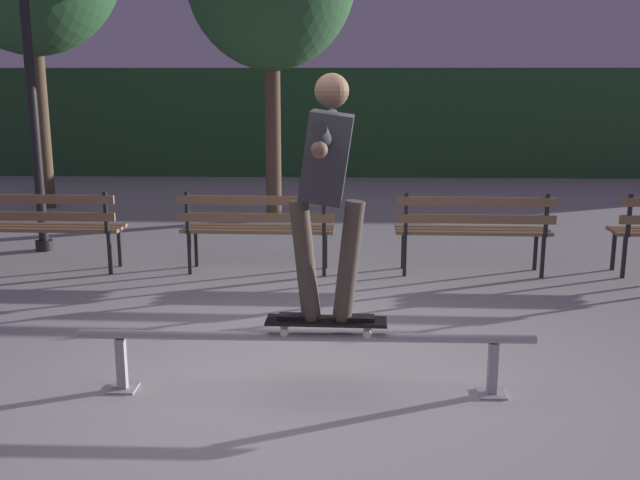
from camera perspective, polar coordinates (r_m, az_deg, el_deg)
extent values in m
plane|color=#ADAAA8|center=(5.10, -1.04, -11.04)|extent=(90.00, 90.00, 0.00)
cube|color=#2D5B33|center=(15.55, 1.02, 9.13)|extent=(24.00, 1.20, 2.17)
cylinder|color=#9E9EA3|center=(4.83, -1.13, -7.47)|extent=(2.97, 0.06, 0.06)
cube|color=#9E9EA3|center=(5.12, -15.07, -9.25)|extent=(0.06, 0.06, 0.36)
cube|color=#9E9EA3|center=(5.18, -14.96, -11.01)|extent=(0.18, 0.18, 0.01)
cube|color=#9E9EA3|center=(5.00, 13.18, -9.68)|extent=(0.06, 0.06, 0.36)
cube|color=#9E9EA3|center=(5.06, 13.08, -11.47)|extent=(0.18, 0.18, 0.01)
cube|color=black|center=(4.79, 0.49, -6.27)|extent=(0.79, 0.23, 0.02)
cube|color=black|center=(4.79, 0.49, -6.16)|extent=(0.77, 0.22, 0.00)
cube|color=#9E9EA3|center=(4.79, 3.68, -6.53)|extent=(0.06, 0.17, 0.02)
cube|color=#9E9EA3|center=(4.82, -2.68, -6.40)|extent=(0.06, 0.17, 0.02)
cylinder|color=beige|center=(4.73, 3.67, -7.25)|extent=(0.05, 0.03, 0.05)
cylinder|color=beige|center=(4.88, 3.68, -6.61)|extent=(0.05, 0.03, 0.05)
cylinder|color=beige|center=(4.76, -2.78, -7.11)|extent=(0.05, 0.03, 0.05)
cylinder|color=beige|center=(4.91, -2.57, -6.48)|extent=(0.05, 0.03, 0.05)
cube|color=black|center=(4.78, 2.66, -6.04)|extent=(0.26, 0.11, 0.03)
cube|color=black|center=(4.80, -1.66, -5.95)|extent=(0.26, 0.11, 0.03)
cylinder|color=#473D33|center=(4.67, 2.22, -1.67)|extent=(0.21, 0.13, 0.79)
cylinder|color=#473D33|center=(4.69, -1.21, -1.61)|extent=(0.21, 0.13, 0.79)
cube|color=#2D2D33|center=(4.56, 0.52, 6.42)|extent=(0.34, 0.37, 0.57)
cylinder|color=#2D2D33|center=(4.17, 0.21, 8.04)|extent=(0.10, 0.61, 0.21)
cylinder|color=#2D2D33|center=(4.92, 0.79, 8.75)|extent=(0.10, 0.61, 0.21)
sphere|color=brown|center=(3.89, -0.05, 6.97)|extent=(0.09, 0.09, 0.09)
sphere|color=brown|center=(5.21, 0.95, 8.41)|extent=(0.09, 0.09, 0.09)
sphere|color=brown|center=(4.53, 0.92, 11.45)|extent=(0.21, 0.21, 0.21)
cube|color=black|center=(8.31, -15.22, -0.50)|extent=(0.04, 0.04, 0.44)
cube|color=black|center=(8.01, -15.92, -1.02)|extent=(0.04, 0.04, 0.44)
cube|color=black|center=(7.88, -16.21, 2.02)|extent=(0.04, 0.04, 0.44)
cube|color=brown|center=(8.49, -19.87, 1.10)|extent=(1.60, 0.12, 0.04)
cube|color=brown|center=(8.36, -20.24, 0.91)|extent=(1.60, 0.12, 0.04)
cube|color=brown|center=(8.23, -20.62, 0.71)|extent=(1.60, 0.12, 0.04)
cube|color=brown|center=(8.14, -20.90, 1.72)|extent=(1.60, 0.07, 0.09)
cube|color=brown|center=(8.11, -21.00, 2.97)|extent=(1.60, 0.07, 0.09)
cube|color=black|center=(7.94, 0.43, -0.64)|extent=(0.04, 0.04, 0.44)
cube|color=black|center=(7.63, 0.32, -1.20)|extent=(0.04, 0.04, 0.44)
cube|color=black|center=(7.50, 0.31, 2.00)|extent=(0.04, 0.04, 0.44)
cube|color=black|center=(8.13, -9.53, -0.51)|extent=(0.04, 0.04, 0.44)
cube|color=black|center=(7.82, -10.04, -1.04)|extent=(0.04, 0.04, 0.44)
cube|color=black|center=(7.69, -10.23, 2.07)|extent=(0.04, 0.04, 0.44)
cube|color=brown|center=(7.93, -4.66, 1.06)|extent=(1.60, 0.12, 0.04)
cube|color=brown|center=(7.80, -4.79, 0.85)|extent=(1.60, 0.12, 0.04)
cube|color=brown|center=(7.66, -4.94, 0.64)|extent=(1.60, 0.12, 0.04)
cube|color=brown|center=(7.56, -5.03, 1.73)|extent=(1.60, 0.07, 0.09)
cube|color=brown|center=(7.53, -5.06, 3.07)|extent=(1.60, 0.07, 0.09)
cube|color=black|center=(8.20, 16.30, -0.74)|extent=(0.04, 0.04, 0.44)
cube|color=black|center=(7.89, 16.81, -1.28)|extent=(0.04, 0.04, 0.44)
cube|color=black|center=(7.77, 17.09, 1.80)|extent=(0.04, 0.04, 0.44)
cube|color=black|center=(7.99, 6.42, -0.64)|extent=(0.04, 0.04, 0.44)
cube|color=black|center=(7.68, 6.55, -1.19)|extent=(0.04, 0.04, 0.44)
cube|color=black|center=(7.55, 6.66, 1.98)|extent=(0.04, 0.04, 0.44)
cube|color=brown|center=(7.99, 11.52, 0.93)|extent=(1.60, 0.12, 0.04)
cube|color=brown|center=(7.86, 11.66, 0.73)|extent=(1.60, 0.12, 0.04)
cube|color=brown|center=(7.72, 11.81, 0.51)|extent=(1.60, 0.12, 0.04)
cube|color=brown|center=(7.62, 11.94, 1.59)|extent=(1.60, 0.07, 0.09)
cube|color=brown|center=(7.59, 12.00, 2.92)|extent=(1.60, 0.07, 0.09)
cube|color=black|center=(8.47, 21.72, -0.71)|extent=(0.04, 0.04, 0.44)
cube|color=black|center=(8.18, 22.41, -1.23)|extent=(0.04, 0.04, 0.44)
cube|color=black|center=(8.05, 22.77, 1.74)|extent=(0.04, 0.04, 0.44)
cylinder|color=brown|center=(10.55, -3.64, 8.00)|extent=(0.22, 0.22, 2.39)
cylinder|color=brown|center=(12.24, -20.67, 8.49)|extent=(0.22, 0.22, 2.65)
cylinder|color=black|center=(9.17, -21.35, 10.27)|extent=(0.11, 0.11, 3.60)
cylinder|color=black|center=(9.38, -20.50, -0.38)|extent=(0.20, 0.20, 0.12)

